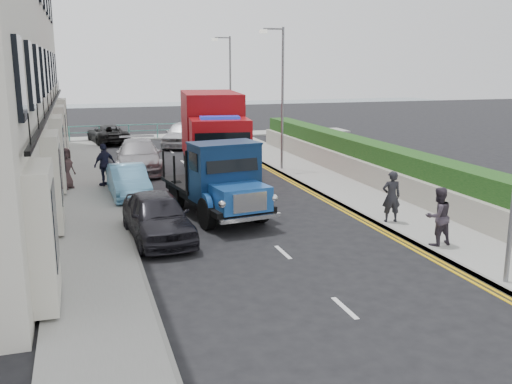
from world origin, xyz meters
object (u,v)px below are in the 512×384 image
object	(u,v)px
lamp_mid	(280,91)
lamp_far	(229,84)
bedford_lorry	(223,185)
parked_car_front	(157,216)
red_lorry	(213,132)
pedestrian_east_near	(391,196)

from	to	relation	value
lamp_mid	lamp_far	size ratio (longest dim) A/B	1.00
lamp_far	bedford_lorry	size ratio (longest dim) A/B	1.19
bedford_lorry	parked_car_front	size ratio (longest dim) A/B	1.36
lamp_mid	bedford_lorry	size ratio (longest dim) A/B	1.19
lamp_far	red_lorry	bearing A→B (deg)	-108.81
red_lorry	parked_car_front	size ratio (longest dim) A/B	1.80
red_lorry	pedestrian_east_near	distance (m)	10.93
lamp_mid	lamp_far	distance (m)	10.00
pedestrian_east_near	lamp_far	bearing A→B (deg)	-78.27
lamp_far	red_lorry	distance (m)	10.90
red_lorry	parked_car_front	bearing A→B (deg)	-105.57
lamp_mid	pedestrian_east_near	size ratio (longest dim) A/B	4.05
bedford_lorry	pedestrian_east_near	size ratio (longest dim) A/B	3.40
lamp_mid	pedestrian_east_near	xyz separation A→B (m)	(0.22, -10.40, -3.01)
lamp_mid	lamp_far	xyz separation A→B (m)	(0.00, 10.00, 0.00)
parked_car_front	red_lorry	bearing A→B (deg)	63.29
lamp_mid	pedestrian_east_near	world-z (taller)	lamp_mid
parked_car_front	pedestrian_east_near	world-z (taller)	pedestrian_east_near
lamp_far	lamp_mid	bearing A→B (deg)	-90.00
lamp_mid	parked_car_front	world-z (taller)	lamp_mid
lamp_far	bedford_lorry	xyz separation A→B (m)	(-4.94, -17.98, -2.77)
lamp_far	pedestrian_east_near	bearing A→B (deg)	-89.37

